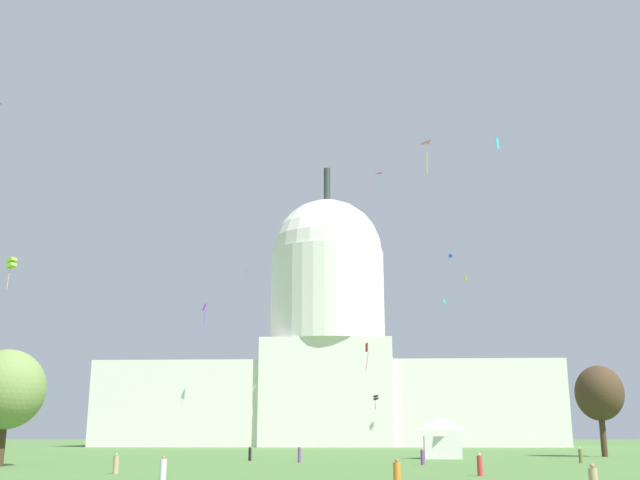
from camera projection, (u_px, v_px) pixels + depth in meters
The scene contains 25 objects.
capitol_building at pixel (327, 354), 193.51m from camera, with size 114.12×29.56×73.25m.
event_tent at pixel (442, 438), 97.57m from camera, with size 5.08×5.07×5.19m.
tree_west_mid at pixel (7, 389), 75.72m from camera, with size 10.53×10.60×11.43m.
tree_east_near at pixel (599, 393), 107.22m from camera, with size 6.79×7.31×12.58m.
person_purple_mid_center at pixel (299, 455), 84.80m from camera, with size 0.50×0.50×1.72m.
person_olive_edge_west at pixel (580, 456), 82.98m from camera, with size 0.42×0.42×1.65m.
person_black_back_right at pixel (250, 454), 89.56m from camera, with size 0.45×0.45×1.72m.
person_white_deep_crowd at pixel (163, 471), 49.70m from camera, with size 0.45×0.45×1.71m.
person_orange_back_left at pixel (397, 473), 46.81m from camera, with size 0.59×0.59×1.65m.
person_purple_lawn_far_right at pixel (423, 457), 78.31m from camera, with size 0.43×0.43×1.67m.
person_red_front_center at pixel (480, 466), 57.82m from camera, with size 0.48×0.48×1.68m.
person_tan_back_center at pixel (116, 465), 60.79m from camera, with size 0.53×0.53×1.60m.
kite_red_low at pixel (367, 350), 122.19m from camera, with size 0.50×0.88×4.64m.
kite_violet_mid at pixel (204, 309), 129.86m from camera, with size 0.92×1.18×4.03m.
kite_pink_high at pixel (429, 148), 90.80m from camera, with size 1.50×1.68×3.60m.
kite_cyan_high at pixel (498, 143), 96.81m from camera, with size 0.55×0.70×1.44m.
kite_white_low at pixel (253, 393), 98.79m from camera, with size 0.57×0.75×3.98m.
kite_green_high at pixel (1, 106), 94.29m from camera, with size 1.07×1.83×0.22m.
kite_blue_high at pixel (451, 256), 177.70m from camera, with size 1.02×1.05×0.93m.
kite_turquoise_mid at pixel (444, 303), 168.07m from camera, with size 0.71×0.66×3.08m.
kite_orange_high at pixel (245, 272), 172.75m from camera, with size 1.70×1.64×2.34m.
kite_magenta_high at pixel (381, 176), 144.73m from camera, with size 1.54×1.59×2.38m.
kite_lime_mid at pixel (11, 263), 96.23m from camera, with size 1.32×1.27×4.18m.
kite_yellow_mid at pixel (466, 278), 124.18m from camera, with size 0.51×0.99×1.14m.
kite_black_low at pixel (376, 398), 140.52m from camera, with size 1.04×1.04×2.63m.
Camera 1 is at (5.41, -33.14, 3.15)m, focal length 42.40 mm.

